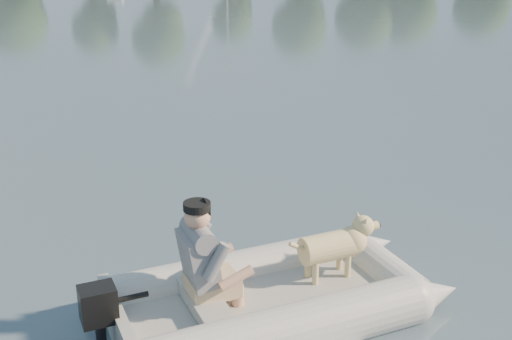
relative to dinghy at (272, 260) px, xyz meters
name	(u,v)px	position (x,y,z in m)	size (l,w,h in m)	color
water	(326,319)	(0.50, -0.23, -0.61)	(160.00, 160.00, 0.00)	slate
dinghy	(272,260)	(0.00, 0.00, 0.00)	(4.82, 3.37, 1.43)	#9D9C97
man	(201,254)	(-0.72, -0.07, 0.19)	(0.75, 0.64, 1.11)	slate
dog	(328,252)	(0.65, 0.17, -0.08)	(0.96, 0.34, 0.64)	tan
outboard_motor	(100,325)	(-1.69, -0.30, -0.29)	(0.43, 0.30, 0.81)	black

